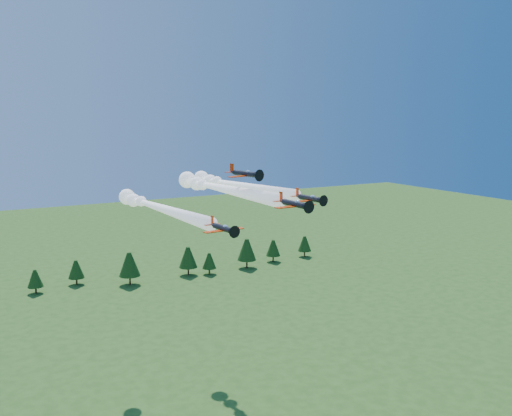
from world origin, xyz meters
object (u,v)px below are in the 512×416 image
plane_left (156,206)px  plane_slot (245,174)px  plane_right (234,185)px  plane_lead (219,188)px

plane_left → plane_slot: plane_slot is taller
plane_right → plane_left: bearing=178.1°
plane_right → plane_slot: size_ratio=5.47×
plane_lead → plane_slot: size_ratio=5.27×
plane_left → plane_slot: 24.23m
plane_slot → plane_lead: bearing=80.4°
plane_right → plane_lead: bearing=-135.1°
plane_lead → plane_right: (9.14, 11.19, -1.09)m
plane_lead → plane_slot: 11.07m
plane_lead → plane_right: 14.49m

